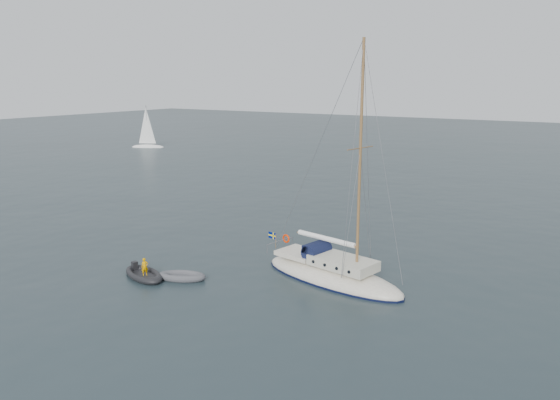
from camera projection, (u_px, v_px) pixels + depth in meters
The scene contains 5 objects.
ground at pixel (286, 285), 33.19m from camera, with size 300.00×300.00×0.00m, color black.
sailboat at pixel (333, 263), 33.82m from camera, with size 10.67×3.19×15.19m.
dinghy at pixel (182, 276), 34.17m from camera, with size 3.09×1.39×0.44m.
rib at pixel (144, 274), 34.52m from camera, with size 3.70×1.68×1.34m.
distant_yacht_a at pixel (147, 129), 99.57m from camera, with size 6.10×3.25×8.09m.
Camera 1 is at (16.30, -26.69, 12.27)m, focal length 35.00 mm.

